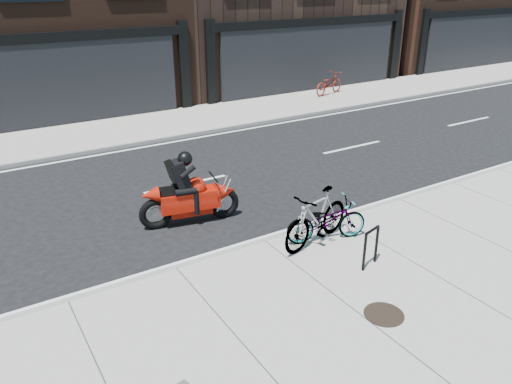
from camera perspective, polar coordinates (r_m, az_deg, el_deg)
ground at (r=12.09m, az=-4.08°, el=-2.22°), size 120.00×120.00×0.00m
sidewalk_near at (r=8.58m, az=12.31°, el=-14.25°), size 60.00×6.00×0.13m
sidewalk_far at (r=18.85m, az=-15.30°, el=6.80°), size 60.00×3.50×0.13m
bike_rack at (r=9.67m, az=13.01°, el=-5.84°), size 0.46×0.16×0.80m
bicycle_front at (r=10.43m, az=8.05°, el=-3.23°), size 1.84×1.07×0.91m
bicycle_rear at (r=10.24m, az=6.94°, el=-2.91°), size 2.02×0.99×1.17m
motorcycle at (r=11.35m, az=-7.13°, el=-0.21°), size 2.32×0.87×1.74m
bicycle_far at (r=23.79m, az=8.32°, el=12.16°), size 2.00×1.15×0.99m
manhole_cover at (r=8.68m, az=14.41°, el=-13.39°), size 0.78×0.78×0.02m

